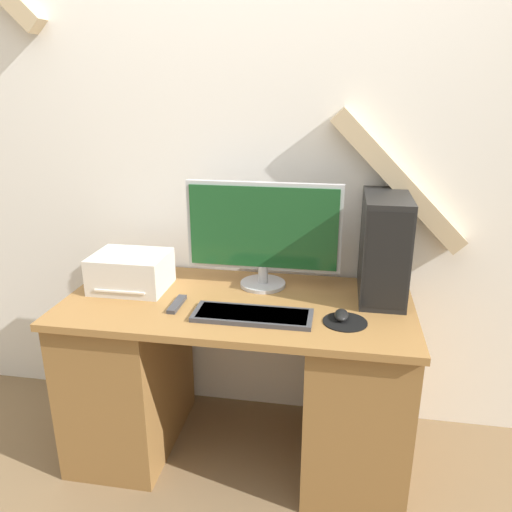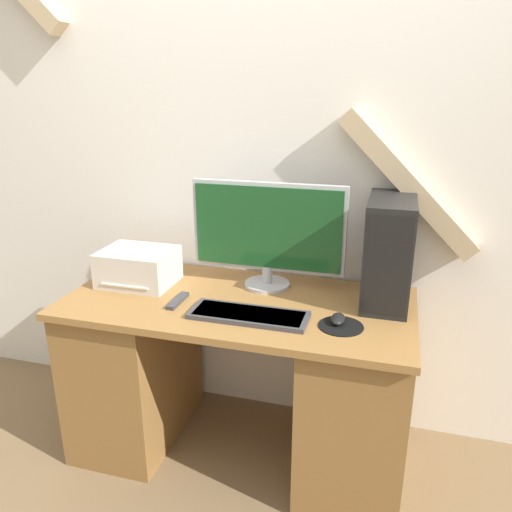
{
  "view_description": "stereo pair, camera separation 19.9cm",
  "coord_description": "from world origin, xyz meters",
  "views": [
    {
      "loc": [
        0.4,
        -1.51,
        1.6
      ],
      "look_at": [
        0.08,
        0.34,
        0.95
      ],
      "focal_mm": 35.0,
      "sensor_mm": 36.0,
      "label": 1
    },
    {
      "loc": [
        0.59,
        -1.46,
        1.6
      ],
      "look_at": [
        0.08,
        0.34,
        0.95
      ],
      "focal_mm": 35.0,
      "sensor_mm": 36.0,
      "label": 2
    }
  ],
  "objects": [
    {
      "name": "ground_plane",
      "position": [
        0.0,
        0.0,
        0.0
      ],
      "size": [
        12.0,
        12.0,
        0.0
      ],
      "primitive_type": "plane",
      "color": "brown"
    },
    {
      "name": "wall_back",
      "position": [
        -0.0,
        0.74,
        1.35
      ],
      "size": [
        6.4,
        0.13,
        2.7
      ],
      "color": "white",
      "rests_on": "ground_plane"
    },
    {
      "name": "desk",
      "position": [
        0.0,
        0.34,
        0.39
      ],
      "size": [
        1.44,
        0.69,
        0.75
      ],
      "color": "olive",
      "rests_on": "ground_plane"
    },
    {
      "name": "monitor",
      "position": [
        0.08,
        0.53,
        1.0
      ],
      "size": [
        0.67,
        0.2,
        0.46
      ],
      "color": "#B7B7BC",
      "rests_on": "desk"
    },
    {
      "name": "keyboard",
      "position": [
        0.09,
        0.2,
        0.76
      ],
      "size": [
        0.46,
        0.17,
        0.02
      ],
      "color": "#3D3D42",
      "rests_on": "desk"
    },
    {
      "name": "mousepad",
      "position": [
        0.44,
        0.22,
        0.75
      ],
      "size": [
        0.17,
        0.17,
        0.0
      ],
      "color": "black",
      "rests_on": "desk"
    },
    {
      "name": "mouse",
      "position": [
        0.43,
        0.24,
        0.77
      ],
      "size": [
        0.05,
        0.1,
        0.03
      ],
      "color": "black",
      "rests_on": "mousepad"
    },
    {
      "name": "computer_tower",
      "position": [
        0.59,
        0.51,
        0.97
      ],
      "size": [
        0.18,
        0.38,
        0.43
      ],
      "color": "black",
      "rests_on": "desk"
    },
    {
      "name": "printer",
      "position": [
        -0.48,
        0.4,
        0.83
      ],
      "size": [
        0.32,
        0.26,
        0.16
      ],
      "color": "beige",
      "rests_on": "desk"
    },
    {
      "name": "remote_control",
      "position": [
        -0.23,
        0.25,
        0.76
      ],
      "size": [
        0.03,
        0.16,
        0.02
      ],
      "color": "#38383D",
      "rests_on": "desk"
    }
  ]
}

